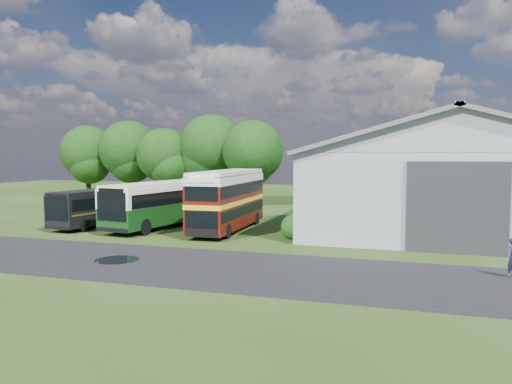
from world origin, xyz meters
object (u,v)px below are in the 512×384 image
(storage_shed, at_px, (445,170))
(bus_maroon_double, at_px, (228,201))
(bus_dark_single, at_px, (106,205))
(bus_green_single, at_px, (168,202))

(storage_shed, relative_size, bus_maroon_double, 2.50)
(storage_shed, height_order, bus_maroon_double, storage_shed)
(bus_dark_single, bearing_deg, bus_green_single, 15.19)
(bus_green_single, relative_size, bus_dark_single, 1.21)
(bus_green_single, distance_m, bus_dark_single, 4.92)
(storage_shed, relative_size, bus_green_single, 2.01)
(bus_maroon_double, relative_size, bus_dark_single, 0.97)
(bus_maroon_double, bearing_deg, storage_shed, 26.66)
(storage_shed, distance_m, bus_dark_single, 26.06)
(bus_green_single, relative_size, bus_maroon_double, 1.25)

